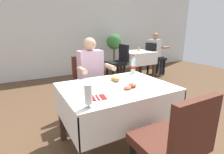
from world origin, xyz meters
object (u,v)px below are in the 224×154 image
napkin_cutlery_set (97,97)px  background_dining_table (137,58)px  main_dining_table (116,99)px  beer_glass_left (88,96)px  chair_near_camera_side (173,143)px  plate_far_diner (114,80)px  chair_far_diner_seat (89,83)px  background_chair_left (119,60)px  background_table_tumbler (139,49)px  seated_diner_far (92,75)px  cola_bottle_primary (133,65)px  background_patron (156,52)px  potted_plant_corner (114,48)px  plate_near_camera (129,87)px  background_chair_right (154,57)px

napkin_cutlery_set → background_dining_table: 3.52m
main_dining_table → beer_glass_left: (-0.48, -0.38, 0.27)m
chair_near_camera_side → plate_far_diner: (0.06, 1.00, 0.22)m
chair_far_diner_seat → background_chair_left: (1.44, 1.49, 0.00)m
chair_far_diner_seat → napkin_cutlery_set: (-0.34, -1.07, 0.21)m
chair_far_diner_seat → background_table_tumbler: bearing=35.7°
seated_diner_far → chair_near_camera_side: bearing=-90.4°
chair_far_diner_seat → chair_near_camera_side: 1.70m
chair_near_camera_side → background_table_tumbler: chair_near_camera_side is taller
main_dining_table → chair_near_camera_side: 0.85m
background_chair_left → beer_glass_left: bearing=-125.2°
chair_near_camera_side → background_dining_table: size_ratio=1.15×
cola_bottle_primary → background_patron: size_ratio=0.22×
plate_far_diner → napkin_cutlery_set: bearing=-136.7°
plate_far_diner → background_dining_table: bearing=47.4°
background_dining_table → potted_plant_corner: potted_plant_corner is taller
background_dining_table → background_table_tumbler: 0.26m
plate_near_camera → napkin_cutlery_set: plate_near_camera is taller
main_dining_table → background_dining_table: bearing=48.6°
seated_diner_far → plate_near_camera: 0.90m
background_dining_table → background_chair_right: background_chair_right is taller
seated_diner_far → chair_far_diner_seat: bearing=96.1°
chair_far_diner_seat → plate_far_diner: size_ratio=3.86×
plate_far_diner → main_dining_table: bearing=-110.0°
chair_near_camera_side → plate_near_camera: chair_near_camera_side is taller
plate_far_diner → background_chair_left: background_chair_left is taller
plate_far_diner → seated_diner_far: bearing=94.3°
potted_plant_corner → background_table_tumbler: bearing=-59.4°
chair_far_diner_seat → cola_bottle_primary: size_ratio=3.54×
cola_bottle_primary → background_chair_right: bearing=41.9°
main_dining_table → background_table_tumbler: size_ratio=11.12×
chair_near_camera_side → potted_plant_corner: size_ratio=0.79×
background_dining_table → potted_plant_corner: size_ratio=0.69×
background_dining_table → potted_plant_corner: (-0.35, 0.73, 0.24)m
plate_far_diner → plate_near_camera: bearing=-87.4°
seated_diner_far → background_chair_right: bearing=30.8°
background_chair_left → background_chair_right: 1.26m
chair_near_camera_side → background_dining_table: 3.81m
chair_near_camera_side → plate_near_camera: 0.73m
chair_far_diner_seat → plate_near_camera: chair_far_diner_seat is taller
cola_bottle_primary → potted_plant_corner: potted_plant_corner is taller
main_dining_table → seated_diner_far: 0.75m
seated_diner_far → background_chair_right: 3.13m
plate_near_camera → background_patron: background_patron is taller
background_chair_left → background_table_tumbler: background_chair_left is taller
chair_far_diner_seat → potted_plant_corner: (1.72, 2.22, 0.24)m
chair_far_diner_seat → chair_near_camera_side: size_ratio=1.00×
background_chair_right → background_table_tumbler: size_ratio=8.82×
plate_near_camera → background_dining_table: 3.21m
seated_diner_far → potted_plant_corner: bearing=53.9°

